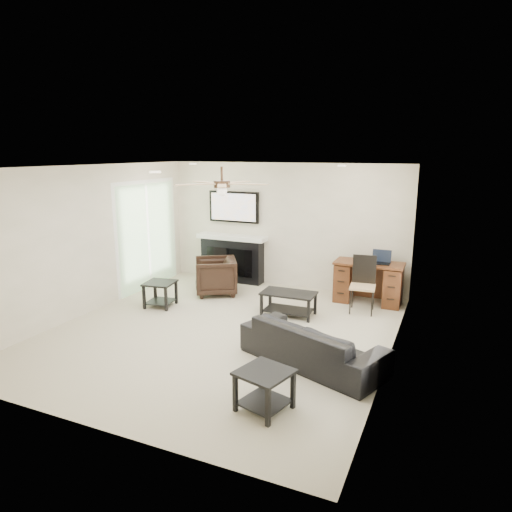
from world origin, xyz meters
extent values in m
plane|color=#BDB098|center=(0.00, 0.00, 0.00)|extent=(5.50, 5.50, 0.00)
cube|color=white|center=(0.00, 0.00, 2.50)|extent=(5.00, 5.50, 0.04)
cube|color=beige|center=(0.00, 2.75, 1.25)|extent=(5.00, 0.04, 2.50)
cube|color=beige|center=(0.00, -2.75, 1.25)|extent=(5.00, 0.04, 2.50)
cube|color=beige|center=(-2.50, 0.00, 1.25)|extent=(0.04, 5.50, 2.50)
cube|color=beige|center=(2.50, 0.00, 1.25)|extent=(0.04, 5.50, 2.50)
cube|color=silver|center=(2.45, 0.10, 1.23)|extent=(0.04, 5.10, 2.40)
cube|color=#93BC89|center=(-2.46, 1.55, 1.05)|extent=(0.04, 1.80, 2.10)
cylinder|color=#382619|center=(0.00, 0.10, 2.25)|extent=(1.40, 1.40, 0.30)
imported|color=black|center=(1.60, -0.50, 0.28)|extent=(2.08, 1.39, 0.56)
imported|color=black|center=(-1.00, 1.65, 0.36)|extent=(1.06, 1.05, 0.71)
cube|color=black|center=(0.70, 1.10, 0.20)|extent=(0.91, 0.52, 0.40)
cube|color=black|center=(1.45, -1.75, 0.23)|extent=(0.64, 0.64, 0.45)
cube|color=black|center=(-1.55, 0.60, 0.23)|extent=(0.57, 0.57, 0.45)
cube|color=black|center=(-1.11, 2.58, 0.95)|extent=(1.52, 0.34, 1.91)
cube|color=#442511|center=(1.81, 2.30, 0.38)|extent=(1.22, 0.56, 0.76)
cube|color=black|center=(1.81, 1.75, 0.48)|extent=(0.47, 0.48, 0.97)
cube|color=black|center=(2.01, 2.28, 0.88)|extent=(0.33, 0.24, 0.23)
camera|label=1|loc=(3.15, -5.83, 2.72)|focal=32.00mm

